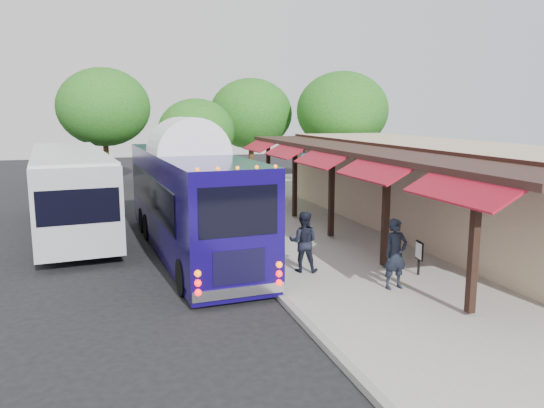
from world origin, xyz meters
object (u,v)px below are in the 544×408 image
object	(u,v)px
ped_a	(395,254)
ped_b	(303,242)
ped_d	(250,215)
sign_board	(419,252)
coach_bus	(189,196)
city_bus	(70,187)
ped_c	(226,192)

from	to	relation	value
ped_a	ped_b	size ratio (longest dim) A/B	1.05
ped_d	sign_board	distance (m)	6.98
coach_bus	sign_board	world-z (taller)	coach_bus
city_bus	ped_a	size ratio (longest dim) A/B	6.57
coach_bus	sign_board	xyz separation A→B (m)	(5.82, -5.11, -1.15)
city_bus	ped_d	bearing A→B (deg)	-35.36
coach_bus	city_bus	world-z (taller)	coach_bus
ped_d	sign_board	xyz separation A→B (m)	(3.42, -6.08, -0.17)
ped_c	sign_board	size ratio (longest dim) A/B	1.70
city_bus	ped_c	bearing A→B (deg)	11.87
city_bus	sign_board	world-z (taller)	city_bus
ped_b	sign_board	world-z (taller)	ped_b
ped_d	ped_b	bearing A→B (deg)	129.06
coach_bus	ped_b	size ratio (longest dim) A/B	6.49
ped_d	city_bus	bearing A→B (deg)	4.89
sign_board	ped_b	bearing A→B (deg)	164.24
city_bus	ped_c	world-z (taller)	city_bus
ped_d	ped_a	bearing A→B (deg)	141.90
ped_b	ped_a	bearing A→B (deg)	154.11
coach_bus	ped_c	distance (m)	7.47
city_bus	ped_b	bearing A→B (deg)	-56.55
city_bus	ped_d	world-z (taller)	city_bus
coach_bus	sign_board	size ratio (longest dim) A/B	11.70
city_bus	ped_c	size ratio (longest dim) A/B	7.31
city_bus	ped_c	xyz separation A→B (m)	(6.89, 2.18, -0.81)
coach_bus	ped_a	world-z (taller)	coach_bus
ped_a	ped_b	distance (m)	2.81
city_bus	ped_d	size ratio (longest dim) A/B	7.37
coach_bus	ped_a	size ratio (longest dim) A/B	6.17
coach_bus	ped_c	bearing A→B (deg)	64.31
ped_a	ped_c	xyz separation A→B (m)	(-1.76, 12.79, -0.10)
city_bus	coach_bus	bearing A→B (deg)	-54.45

